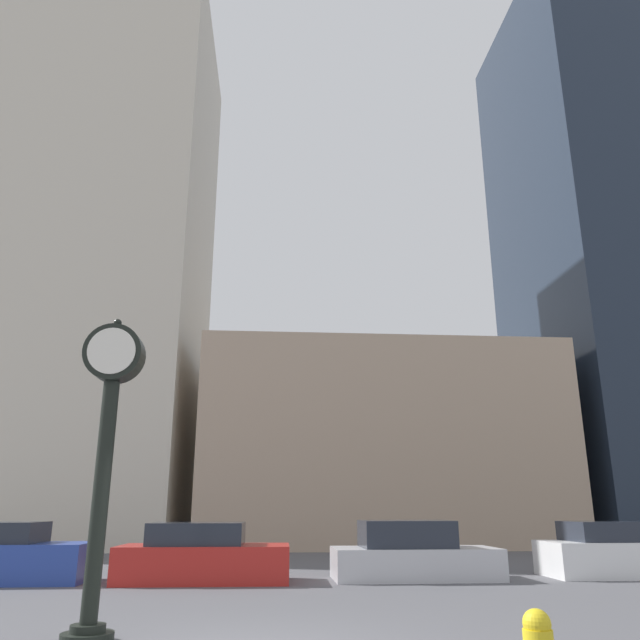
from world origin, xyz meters
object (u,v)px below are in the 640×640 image
at_px(street_clock, 107,435).
at_px(car_white, 616,553).
at_px(car_red, 203,557).
at_px(car_silver, 412,555).

relative_size(street_clock, car_white, 1.16).
distance_m(street_clock, car_red, 7.23).
bearing_deg(street_clock, car_silver, 50.05).
bearing_deg(car_red, car_silver, 3.54).
height_order(car_silver, car_white, car_silver).
relative_size(car_red, car_white, 1.06).
distance_m(street_clock, car_silver, 9.50).
height_order(car_red, car_silver, car_silver).
xyz_separation_m(street_clock, car_white, (11.38, 7.33, -2.14)).
bearing_deg(street_clock, car_white, 32.79).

